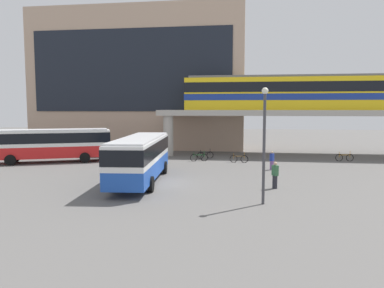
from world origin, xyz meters
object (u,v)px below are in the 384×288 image
Objects in this scene: bus_main at (141,154)px; bus_secondary at (52,142)px; station_building at (141,80)px; bicycle_orange at (345,158)px; pedestrian_at_kerb at (275,176)px; bicycle_black at (205,155)px; bicycle_green at (199,157)px; bicycle_brown at (239,159)px; pedestrian_near_building at (272,161)px; train at (289,92)px.

bus_main is 1.01× the size of bus_secondary.
station_building reaches higher than bicycle_orange.
bus_secondary reaches higher than pedestrian_at_kerb.
bicycle_black is 15.21m from pedestrian_at_kerb.
bicycle_black is at bearing 179.84° from bicycle_orange.
station_building is 18.70m from bicycle_green.
bicycle_brown is at bearing 57.69° from bus_main.
bicycle_black is at bearing 113.47° from pedestrian_at_kerb.
bus_secondary is (-4.49, -16.27, -7.04)m from station_building.
pedestrian_near_building is at bearing 87.42° from pedestrian_at_kerb.
station_building is 17.55m from bicycle_black.
bus_main is at bearing -36.55° from bus_secondary.
bus_main is 6.73× the size of bicycle_black.
station_building is at bearing 154.31° from bicycle_orange.
station_building is 21.29m from bicycle_brown.
pedestrian_near_building is at bearing -54.05° from bicycle_brown.
station_building reaches higher than train.
pedestrian_near_building is at bearing -140.06° from bicycle_orange.
bus_secondary is 14.46m from bicycle_green.
pedestrian_at_kerb is (-2.86, -18.41, -6.18)m from train.
bus_secondary is at bearing -161.80° from bicycle_black.
bicycle_brown is 1.03× the size of bicycle_green.
bus_secondary is at bearing -105.44° from station_building.
bicycle_green is 0.98× the size of pedestrian_at_kerb.
bicycle_brown is at bearing 102.28° from pedestrian_at_kerb.
bus_secondary reaches higher than pedestrian_near_building.
bicycle_brown is at bearing -127.94° from train.
pedestrian_near_building is at bearing -4.33° from bus_secondary.
bicycle_brown is at bearing 7.40° from bus_secondary.
bicycle_orange is 1.07× the size of bicycle_black.
bicycle_brown and bicycle_orange have the same top height.
bus_main reaches higher than pedestrian_near_building.
bicycle_green is at bearing 118.46° from pedestrian_at_kerb.
train is 13.43× the size of bicycle_green.
bicycle_brown and bicycle_black have the same top height.
train is at bearing 55.40° from bus_main.
station_building is at bearing 132.61° from pedestrian_near_building.
station_building is 16.75× the size of bicycle_black.
pedestrian_at_kerb is (2.51, -11.52, 0.48)m from bicycle_brown.
pedestrian_at_kerb is at bearing -98.83° from train.
bicycle_black is (-13.94, 0.04, 0.00)m from bicycle_orange.
bicycle_orange is at bearing 60.44° from pedestrian_at_kerb.
bicycle_green and bicycle_black have the same top height.
station_building is 15.62× the size of bicycle_orange.
station_building is 17.43× the size of pedestrian_near_building.
bicycle_green is 1.04× the size of bicycle_black.
station_building reaches higher than pedestrian_near_building.
bus_main is 9.39m from pedestrian_at_kerb.
bicycle_black is 0.94× the size of pedestrian_at_kerb.
bicycle_green is 14.50m from bicycle_orange.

